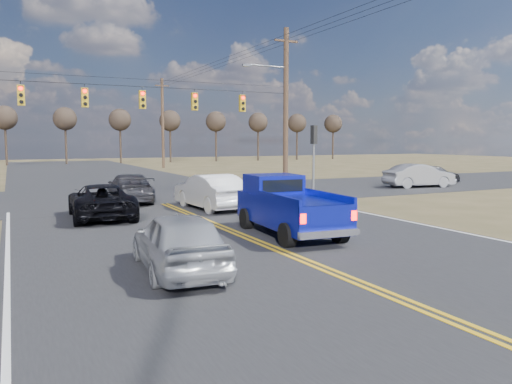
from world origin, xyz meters
name	(u,v)px	position (x,y,z in m)	size (l,w,h in m)	color
ground	(331,273)	(0.00, 0.00, 0.00)	(160.00, 160.00, 0.00)	brown
road_main	(192,215)	(0.00, 10.00, 0.00)	(14.00, 120.00, 0.02)	#28282B
road_cross	(145,196)	(0.00, 18.00, 0.00)	(120.00, 12.00, 0.02)	#28282B
signal_gantry	(152,104)	(0.50, 17.79, 5.06)	(19.60, 4.83, 10.00)	#473323
utility_poles	(147,100)	(0.00, 17.00, 5.23)	(19.60, 58.32, 10.00)	#473323
treeline	(112,103)	(0.00, 26.96, 5.70)	(87.00, 117.80, 7.40)	#33261C
pickup_truck	(288,207)	(1.45, 4.57, 0.93)	(2.34, 5.21, 1.91)	black
silver_suv	(179,241)	(-3.17, 1.64, 0.73)	(1.72, 4.29, 1.46)	#ACAFB4
black_suv	(101,201)	(-3.47, 10.81, 0.69)	(2.29, 4.97, 1.38)	black
white_car_queue	(210,192)	(1.42, 11.50, 0.79)	(1.67, 4.79, 1.58)	white
dgrey_car_queue	(130,188)	(-1.33, 15.50, 0.72)	(2.01, 4.95, 1.44)	#343338
cross_car_east_near	(419,176)	(17.57, 15.23, 0.77)	(4.69, 1.64, 1.55)	#95969C
cross_car_east_far	(434,174)	(21.26, 17.54, 0.62)	(4.28, 1.74, 1.24)	#2D2E32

